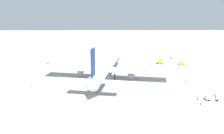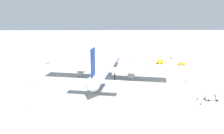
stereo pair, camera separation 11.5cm
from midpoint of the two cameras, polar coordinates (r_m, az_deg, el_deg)
ground_plane at (r=135.33m, az=-1.34°, el=-2.64°), size 600.00×600.00×0.00m
airliner at (r=132.24m, az=-1.44°, el=-0.05°), size 78.78×72.85×22.91m
service_truck_0 at (r=111.60m, az=23.86°, el=-6.99°), size 3.04×5.83×2.68m
service_truck_2 at (r=171.92m, az=11.93°, el=1.33°), size 3.99×5.28×2.95m
service_van at (r=171.95m, az=17.05°, el=0.80°), size 2.12×4.70×1.97m
baggage_cart_0 at (r=130.45m, az=-19.76°, el=-3.85°), size 3.26×2.15×1.36m
baggage_cart_1 at (r=176.31m, az=-15.95°, el=1.10°), size 3.39×1.99×1.25m
baggage_cart_2 at (r=192.29m, az=14.69°, el=2.30°), size 3.61×2.22×1.43m
ground_worker_0 at (r=109.86m, az=20.72°, el=-7.28°), size 0.56×0.56×1.79m
ground_worker_1 at (r=168.27m, az=9.61°, el=0.88°), size 0.53×0.53×1.63m
ground_worker_2 at (r=161.10m, az=16.54°, el=-0.12°), size 0.55×0.55×1.69m
ground_worker_3 at (r=105.08m, az=21.43°, el=-8.37°), size 0.48×0.48×1.71m
ground_worker_4 at (r=132.44m, az=18.05°, el=-3.37°), size 0.53×0.53×1.71m
ground_worker_5 at (r=176.44m, az=5.97°, el=1.67°), size 0.55×0.55×1.79m
traffic_cone_0 at (r=151.42m, az=14.06°, el=-1.10°), size 0.36×0.36×0.55m
traffic_cone_1 at (r=174.70m, az=-11.11°, el=1.13°), size 0.36×0.36×0.55m
traffic_cone_2 at (r=101.96m, az=-19.91°, el=-9.30°), size 0.36×0.36×0.55m
traffic_cone_3 at (r=169.87m, az=-9.40°, el=0.83°), size 0.36×0.36×0.55m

